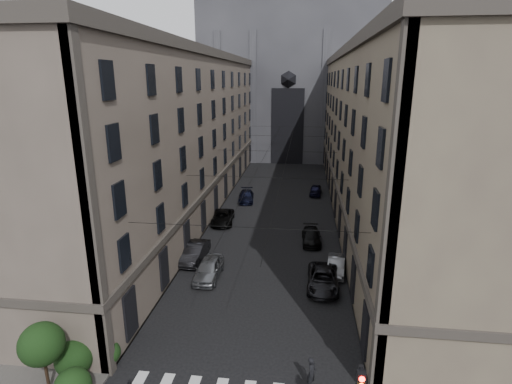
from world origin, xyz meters
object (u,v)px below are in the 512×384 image
at_px(gothic_tower, 291,68).
at_px(car_right_midfar, 311,237).
at_px(car_right_far, 316,190).
at_px(car_left_midfar, 223,217).
at_px(car_left_far, 246,196).
at_px(car_right_near, 336,265).
at_px(car_right_midnear, 323,279).
at_px(car_left_near, 209,269).
at_px(pedestrian, 312,373).
at_px(car_left_midnear, 195,252).

xyz_separation_m(gothic_tower, car_right_midfar, (4.20, -48.99, -17.15)).
height_order(gothic_tower, car_right_far, gothic_tower).
distance_m(gothic_tower, car_left_midfar, 48.09).
relative_size(car_left_far, car_right_near, 1.17).
bearing_deg(car_right_midnear, car_left_far, 114.77).
bearing_deg(car_right_midnear, car_left_near, 178.87).
distance_m(gothic_tower, pedestrian, 70.61).
xyz_separation_m(car_left_midfar, car_right_midfar, (9.82, -4.40, -0.05)).
bearing_deg(car_left_midnear, car_left_midfar, 89.55).
bearing_deg(pedestrian, car_right_near, 11.21).
relative_size(car_right_near, car_right_far, 1.02).
xyz_separation_m(car_right_midfar, car_right_far, (0.80, 17.11, 0.02)).
bearing_deg(gothic_tower, car_left_midfar, -97.18).
distance_m(car_left_midnear, car_left_midfar, 9.72).
xyz_separation_m(car_left_far, car_right_near, (10.37, -19.17, -0.02)).
relative_size(gothic_tower, car_left_near, 12.38).
xyz_separation_m(car_left_midnear, car_right_near, (12.37, -0.85, -0.13)).
relative_size(car_left_near, car_right_midnear, 0.91).
relative_size(car_left_far, car_right_far, 1.19).
xyz_separation_m(car_left_midfar, car_right_far, (10.62, 12.71, -0.03)).
height_order(car_left_near, pedestrian, pedestrian).
height_order(car_left_near, car_left_far, car_left_near).
height_order(car_right_midfar, pedestrian, pedestrian).
bearing_deg(car_left_near, pedestrian, -52.95).
bearing_deg(pedestrian, car_right_far, 19.00).
bearing_deg(car_left_near, car_left_midfar, 97.27).
relative_size(gothic_tower, car_left_midnear, 12.21).
xyz_separation_m(gothic_tower, car_left_midnear, (-6.20, -54.29, -17.02)).
bearing_deg(gothic_tower, car_left_midnear, -96.51).
bearing_deg(car_right_midnear, gothic_tower, 96.86).
relative_size(car_left_far, pedestrian, 2.60).
xyz_separation_m(car_left_far, car_right_far, (9.20, 4.09, -0.01)).
xyz_separation_m(car_left_midfar, car_right_midnear, (10.59, -13.17, 0.03)).
distance_m(car_right_near, car_right_midfar, 6.46).
height_order(car_left_midfar, car_left_far, car_left_midfar).
distance_m(car_left_midnear, car_right_midnear, 11.70).
bearing_deg(car_left_midfar, car_right_midfar, -29.42).
distance_m(car_right_midfar, pedestrian, 19.45).
distance_m(gothic_tower, car_left_near, 59.89).
bearing_deg(pedestrian, car_right_midnear, 15.22).
bearing_deg(car_right_far, car_left_midfar, -125.17).
distance_m(gothic_tower, car_left_midnear, 57.24).
distance_m(car_left_near, car_right_far, 27.00).
bearing_deg(car_right_midfar, car_right_near, -74.15).
bearing_deg(car_right_midfar, car_left_midfar, 154.00).
height_order(car_left_midfar, car_right_midfar, car_left_midfar).
relative_size(gothic_tower, car_right_midfar, 13.03).
relative_size(car_left_near, car_right_near, 1.18).
relative_size(car_left_midnear, car_left_far, 1.02).
height_order(car_right_midnear, car_right_midfar, car_right_midnear).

